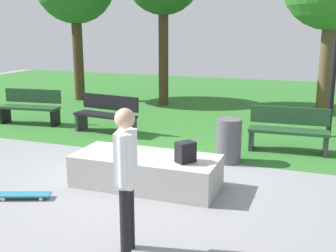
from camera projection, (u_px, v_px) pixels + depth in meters
ground_plane at (150, 173)px, 7.42m from camera, size 28.00×28.00×0.00m
grass_lawn at (234, 102)px, 14.27m from camera, size 26.60×12.98×0.01m
concrete_ledge at (146, 171)px, 6.78m from camera, size 2.35×0.99×0.52m
backpack_on_ledge at (186, 152)px, 6.37m from camera, size 0.33×0.34×0.32m
skater_performing_trick at (126, 171)px, 4.61m from camera, size 0.27×0.42×1.70m
skateboard_by_ledge at (24, 195)px, 6.32m from camera, size 0.82×0.47×0.08m
park_bench_far_right at (107, 114)px, 10.11m from camera, size 1.65×0.69×0.91m
park_bench_near_lamppost at (289, 129)px, 8.61m from camera, size 1.62×0.54×0.91m
park_bench_center_lawn at (31, 106)px, 11.05m from camera, size 1.64×0.65×0.91m
trash_bin at (229, 141)px, 7.94m from camera, size 0.48×0.48×0.85m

